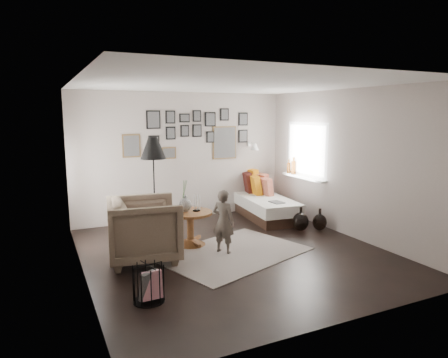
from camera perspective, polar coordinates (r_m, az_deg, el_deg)
name	(u,v)px	position (r m, az deg, el deg)	size (l,w,h in m)	color
ground	(235,252)	(6.41, 1.53, -10.44)	(4.80, 4.80, 0.00)	black
wall_back	(183,156)	(8.29, -5.94, 3.27)	(4.50, 4.50, 0.00)	#A79A92
wall_front	(344,202)	(4.13, 16.81, -3.21)	(4.50, 4.50, 0.00)	#A79A92
wall_left	(80,182)	(5.47, -19.94, -0.37)	(4.80, 4.80, 0.00)	#A79A92
wall_right	(349,163)	(7.38, 17.38, 2.15)	(4.80, 4.80, 0.00)	#A79A92
ceiling	(235,84)	(6.05, 1.64, 13.42)	(4.80, 4.80, 0.00)	white
door_left	(74,186)	(6.69, -20.69, -0.90)	(0.00, 2.14, 2.14)	white
window_right	(299,174)	(8.41, 10.70, 0.71)	(0.15, 1.32, 1.30)	white
gallery_wall	(196,134)	(8.34, -4.08, 6.38)	(2.74, 0.03, 1.08)	brown
wall_sconce	(254,147)	(8.68, 4.37, 4.64)	(0.18, 0.36, 0.16)	white
rug	(232,253)	(6.38, 1.18, -10.50)	(2.22, 1.55, 0.01)	silver
pedestal_table	(190,230)	(6.70, -4.82, -7.21)	(0.73, 0.73, 0.57)	brown
vase	(185,202)	(6.57, -5.59, -3.32)	(0.21, 0.21, 0.52)	black
candles	(196,203)	(6.62, -3.98, -3.45)	(0.13, 0.13, 0.27)	black
daybed	(262,203)	(8.53, 5.47, -3.38)	(1.03, 2.02, 0.95)	black
magazine_on_daybed	(277,202)	(7.94, 7.54, -3.29)	(0.21, 0.29, 0.02)	black
armchair	(145,229)	(6.08, -11.29, -7.06)	(1.01, 1.04, 0.95)	brown
armchair_cushion	(146,228)	(6.13, -11.13, -6.85)	(0.43, 0.43, 0.11)	silver
floor_lamp	(153,152)	(6.64, -10.09, 3.81)	(0.42, 0.42, 1.79)	black
magazine_basket	(149,284)	(4.87, -10.71, -14.46)	(0.43, 0.43, 0.44)	black
demijohn_large	(300,222)	(7.62, 10.87, -5.99)	(0.30, 0.30, 0.46)	black
demijohn_small	(320,222)	(7.74, 13.50, -5.99)	(0.27, 0.27, 0.42)	black
child	(223,222)	(6.24, -0.08, -6.10)	(0.37, 0.24, 1.02)	#534941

